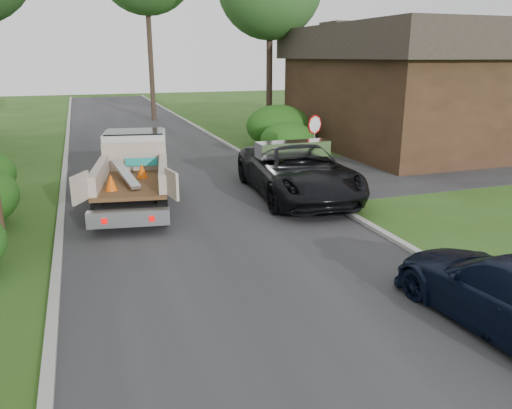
{
  "coord_description": "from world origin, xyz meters",
  "views": [
    {
      "loc": [
        -3.29,
        -8.41,
        4.59
      ],
      "look_at": [
        0.5,
        2.4,
        1.2
      ],
      "focal_mm": 35.0,
      "sensor_mm": 36.0,
      "label": 1
    }
  ],
  "objects_px": {
    "stop_sign": "(314,133)",
    "flatbed_truck": "(135,166)",
    "house_right": "(409,86)",
    "navy_suv": "(512,293)",
    "black_pickup": "(298,171)"
  },
  "relations": [
    {
      "from": "stop_sign",
      "to": "flatbed_truck",
      "type": "distance_m",
      "value": 7.05
    },
    {
      "from": "house_right",
      "to": "navy_suv",
      "type": "height_order",
      "value": "house_right"
    },
    {
      "from": "black_pickup",
      "to": "navy_suv",
      "type": "height_order",
      "value": "black_pickup"
    },
    {
      "from": "stop_sign",
      "to": "navy_suv",
      "type": "xyz_separation_m",
      "value": [
        -1.73,
        -11.5,
        -1.1
      ]
    },
    {
      "from": "stop_sign",
      "to": "navy_suv",
      "type": "distance_m",
      "value": 11.68
    },
    {
      "from": "black_pickup",
      "to": "stop_sign",
      "type": "bearing_deg",
      "value": 58.21
    },
    {
      "from": "house_right",
      "to": "flatbed_truck",
      "type": "bearing_deg",
      "value": -157.93
    },
    {
      "from": "navy_suv",
      "to": "stop_sign",
      "type": "bearing_deg",
      "value": -101.75
    },
    {
      "from": "black_pickup",
      "to": "navy_suv",
      "type": "relative_size",
      "value": 1.37
    },
    {
      "from": "stop_sign",
      "to": "flatbed_truck",
      "type": "height_order",
      "value": "stop_sign"
    },
    {
      "from": "stop_sign",
      "to": "house_right",
      "type": "bearing_deg",
      "value": 32.66
    },
    {
      "from": "house_right",
      "to": "black_pickup",
      "type": "bearing_deg",
      "value": -142.54
    },
    {
      "from": "flatbed_truck",
      "to": "navy_suv",
      "type": "bearing_deg",
      "value": -54.25
    },
    {
      "from": "flatbed_truck",
      "to": "black_pickup",
      "type": "xyz_separation_m",
      "value": [
        5.26,
        -1.29,
        -0.29
      ]
    },
    {
      "from": "house_right",
      "to": "stop_sign",
      "type": "bearing_deg",
      "value": -147.34
    }
  ]
}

